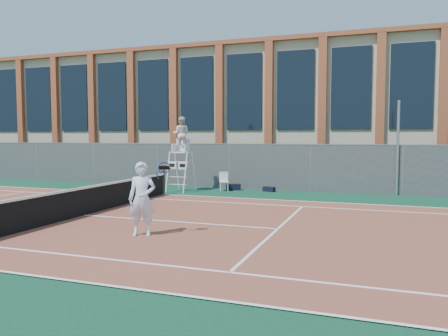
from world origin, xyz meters
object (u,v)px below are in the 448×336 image
(umpire_chair, at_px, (181,136))
(tennis_player, at_px, (142,199))
(steel_pole, at_px, (398,148))
(plastic_chair, at_px, (224,180))

(umpire_chair, height_order, tennis_player, umpire_chair)
(steel_pole, relative_size, plastic_chair, 4.60)
(umpire_chair, xyz_separation_m, tennis_player, (3.10, -8.99, -1.61))
(steel_pole, xyz_separation_m, tennis_player, (-6.47, -10.64, -1.09))
(umpire_chair, bearing_deg, plastic_chair, 19.91)
(umpire_chair, distance_m, plastic_chair, 2.88)
(steel_pole, relative_size, umpire_chair, 1.16)
(tennis_player, bearing_deg, steel_pole, 58.72)
(steel_pole, height_order, tennis_player, steel_pole)
(tennis_player, bearing_deg, plastic_chair, 97.12)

